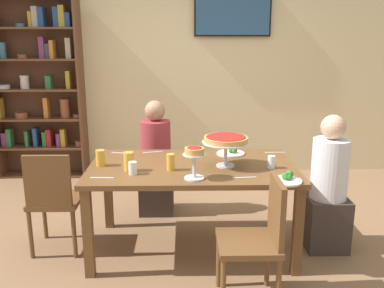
{
  "coord_description": "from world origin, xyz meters",
  "views": [
    {
      "loc": [
        -0.06,
        -3.27,
        1.76
      ],
      "look_at": [
        0.0,
        0.1,
        0.89
      ],
      "focal_mm": 39.42,
      "sensor_mm": 36.0,
      "label": 1
    }
  ],
  "objects_px": {
    "diner_far_left": "(156,165)",
    "chair_head_west": "(53,197)",
    "salad_plate_near_diner": "(231,153)",
    "cutlery_knife_near": "(102,178)",
    "deep_dish_pizza_stand": "(226,141)",
    "cutlery_fork_near": "(121,153)",
    "beer_glass_amber_short": "(100,158)",
    "salad_plate_far_diner": "(286,179)",
    "cutlery_spare_fork": "(153,152)",
    "television": "(233,13)",
    "cutlery_fork_far": "(275,152)",
    "dining_table": "(192,175)",
    "beer_glass_amber_spare": "(171,162)",
    "bookshelf": "(39,87)",
    "personal_pizza_stand": "(194,157)",
    "chair_near_right": "(259,235)",
    "water_glass_clear_far": "(271,162)",
    "beer_glass_amber_tall": "(129,162)",
    "water_glass_clear_near": "(133,168)",
    "diner_head_east": "(328,193)",
    "cutlery_knife_far": "(244,178)"
  },
  "relations": [
    {
      "from": "diner_far_left",
      "to": "chair_head_west",
      "type": "bearing_deg",
      "value": -43.33
    },
    {
      "from": "salad_plate_near_diner",
      "to": "cutlery_knife_near",
      "type": "height_order",
      "value": "salad_plate_near_diner"
    },
    {
      "from": "deep_dish_pizza_stand",
      "to": "salad_plate_near_diner",
      "type": "height_order",
      "value": "deep_dish_pizza_stand"
    },
    {
      "from": "chair_head_west",
      "to": "cutlery_fork_near",
      "type": "height_order",
      "value": "chair_head_west"
    },
    {
      "from": "diner_far_left",
      "to": "beer_glass_amber_short",
      "type": "xyz_separation_m",
      "value": [
        -0.39,
        -0.79,
        0.31
      ]
    },
    {
      "from": "salad_plate_far_diner",
      "to": "cutlery_spare_fork",
      "type": "height_order",
      "value": "salad_plate_far_diner"
    },
    {
      "from": "television",
      "to": "cutlery_fork_far",
      "type": "height_order",
      "value": "television"
    },
    {
      "from": "salad_plate_far_diner",
      "to": "beer_glass_amber_short",
      "type": "height_order",
      "value": "beer_glass_amber_short"
    },
    {
      "from": "television",
      "to": "dining_table",
      "type": "bearing_deg",
      "value": -104.24
    },
    {
      "from": "cutlery_fork_far",
      "to": "beer_glass_amber_spare",
      "type": "bearing_deg",
      "value": 25.66
    },
    {
      "from": "cutlery_spare_fork",
      "to": "salad_plate_near_diner",
      "type": "bearing_deg",
      "value": 159.21
    },
    {
      "from": "beer_glass_amber_short",
      "to": "bookshelf",
      "type": "bearing_deg",
      "value": 119.17
    },
    {
      "from": "personal_pizza_stand",
      "to": "cutlery_knife_near",
      "type": "xyz_separation_m",
      "value": [
        -0.68,
        0.02,
        -0.16
      ]
    },
    {
      "from": "chair_near_right",
      "to": "water_glass_clear_far",
      "type": "relative_size",
      "value": 8.6
    },
    {
      "from": "beer_glass_amber_spare",
      "to": "cutlery_spare_fork",
      "type": "distance_m",
      "value": 0.55
    },
    {
      "from": "diner_far_left",
      "to": "beer_glass_amber_tall",
      "type": "xyz_separation_m",
      "value": [
        -0.14,
        -0.93,
        0.32
      ]
    },
    {
      "from": "dining_table",
      "to": "water_glass_clear_far",
      "type": "bearing_deg",
      "value": -8.99
    },
    {
      "from": "beer_glass_amber_short",
      "to": "cutlery_knife_near",
      "type": "distance_m",
      "value": 0.32
    },
    {
      "from": "cutlery_fork_far",
      "to": "beer_glass_amber_short",
      "type": "bearing_deg",
      "value": 11.39
    },
    {
      "from": "bookshelf",
      "to": "chair_near_right",
      "type": "xyz_separation_m",
      "value": [
        2.29,
        -2.76,
        -0.65
      ]
    },
    {
      "from": "bookshelf",
      "to": "chair_head_west",
      "type": "distance_m",
      "value": 2.28
    },
    {
      "from": "diner_far_left",
      "to": "water_glass_clear_far",
      "type": "bearing_deg",
      "value": 47.67
    },
    {
      "from": "personal_pizza_stand",
      "to": "salad_plate_far_diner",
      "type": "bearing_deg",
      "value": -6.24
    },
    {
      "from": "chair_head_west",
      "to": "beer_glass_amber_tall",
      "type": "distance_m",
      "value": 0.72
    },
    {
      "from": "beer_glass_amber_tall",
      "to": "beer_glass_amber_short",
      "type": "xyz_separation_m",
      "value": [
        -0.24,
        0.14,
        -0.01
      ]
    },
    {
      "from": "salad_plate_near_diner",
      "to": "beer_glass_amber_short",
      "type": "distance_m",
      "value": 1.14
    },
    {
      "from": "diner_far_left",
      "to": "cutlery_fork_far",
      "type": "relative_size",
      "value": 6.39
    },
    {
      "from": "personal_pizza_stand",
      "to": "cutlery_knife_near",
      "type": "distance_m",
      "value": 0.7
    },
    {
      "from": "water_glass_clear_near",
      "to": "diner_far_left",
      "type": "bearing_deg",
      "value": 84.12
    },
    {
      "from": "diner_head_east",
      "to": "beer_glass_amber_short",
      "type": "bearing_deg",
      "value": 0.17
    },
    {
      "from": "beer_glass_amber_short",
      "to": "beer_glass_amber_spare",
      "type": "bearing_deg",
      "value": -12.5
    },
    {
      "from": "chair_head_west",
      "to": "cutlery_knife_near",
      "type": "xyz_separation_m",
      "value": [
        0.46,
        -0.28,
        0.26
      ]
    },
    {
      "from": "salad_plate_near_diner",
      "to": "cutlery_fork_far",
      "type": "bearing_deg",
      "value": 5.82
    },
    {
      "from": "beer_glass_amber_tall",
      "to": "bookshelf",
      "type": "bearing_deg",
      "value": 122.44
    },
    {
      "from": "water_glass_clear_near",
      "to": "cutlery_knife_near",
      "type": "relative_size",
      "value": 0.54
    },
    {
      "from": "television",
      "to": "cutlery_knife_far",
      "type": "distance_m",
      "value": 2.76
    },
    {
      "from": "salad_plate_near_diner",
      "to": "cutlery_fork_near",
      "type": "height_order",
      "value": "salad_plate_near_diner"
    },
    {
      "from": "water_glass_clear_far",
      "to": "cutlery_fork_far",
      "type": "relative_size",
      "value": 0.56
    },
    {
      "from": "diner_far_left",
      "to": "water_glass_clear_near",
      "type": "bearing_deg",
      "value": -5.88
    },
    {
      "from": "diner_far_left",
      "to": "chair_near_right",
      "type": "xyz_separation_m",
      "value": [
        0.77,
        -1.54,
        -0.01
      ]
    },
    {
      "from": "television",
      "to": "cutlery_knife_far",
      "type": "xyz_separation_m",
      "value": [
        -0.16,
        -2.44,
        -1.28
      ]
    },
    {
      "from": "water_glass_clear_near",
      "to": "cutlery_spare_fork",
      "type": "relative_size",
      "value": 0.54
    },
    {
      "from": "beer_glass_amber_tall",
      "to": "water_glass_clear_far",
      "type": "distance_m",
      "value": 1.12
    },
    {
      "from": "salad_plate_near_diner",
      "to": "cutlery_knife_far",
      "type": "distance_m",
      "value": 0.64
    },
    {
      "from": "beer_glass_amber_short",
      "to": "cutlery_knife_far",
      "type": "bearing_deg",
      "value": -16.14
    },
    {
      "from": "beer_glass_amber_spare",
      "to": "cutlery_spare_fork",
      "type": "height_order",
      "value": "beer_glass_amber_spare"
    },
    {
      "from": "diner_head_east",
      "to": "beer_glass_amber_tall",
      "type": "relative_size",
      "value": 7.68
    },
    {
      "from": "beer_glass_amber_tall",
      "to": "water_glass_clear_near",
      "type": "distance_m",
      "value": 0.1
    },
    {
      "from": "beer_glass_amber_short",
      "to": "cutlery_knife_near",
      "type": "bearing_deg",
      "value": -77.73
    },
    {
      "from": "cutlery_fork_far",
      "to": "cutlery_spare_fork",
      "type": "bearing_deg",
      "value": -3.77
    }
  ]
}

